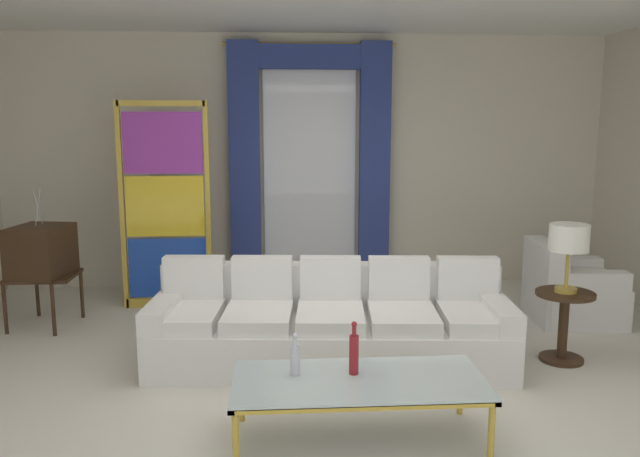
{
  "coord_description": "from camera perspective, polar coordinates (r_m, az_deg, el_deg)",
  "views": [
    {
      "loc": [
        -0.36,
        -4.63,
        2.0
      ],
      "look_at": [
        0.02,
        0.9,
        1.05
      ],
      "focal_mm": 35.59,
      "sensor_mm": 36.0,
      "label": 1
    }
  ],
  "objects": [
    {
      "name": "ground_plane",
      "position": [
        5.05,
        0.5,
        -13.58
      ],
      "size": [
        16.0,
        16.0,
        0.0
      ],
      "primitive_type": "plane",
      "color": "silver"
    },
    {
      "name": "wall_rear",
      "position": [
        7.71,
        -1.25,
        6.01
      ],
      "size": [
        8.0,
        0.12,
        3.0
      ],
      "primitive_type": "cube",
      "color": "beige",
      "rests_on": "ground"
    },
    {
      "name": "curtained_window",
      "position": [
        7.54,
        -0.91,
        7.76
      ],
      "size": [
        2.0,
        0.17,
        2.7
      ],
      "color": "white",
      "rests_on": "ground"
    },
    {
      "name": "couch_white_long",
      "position": [
        5.33,
        0.93,
        -8.79
      ],
      "size": [
        2.98,
        1.16,
        0.86
      ],
      "color": "white",
      "rests_on": "ground"
    },
    {
      "name": "coffee_table",
      "position": [
        4.07,
        3.49,
        -13.74
      ],
      "size": [
        1.57,
        0.71,
        0.41
      ],
      "color": "silver",
      "rests_on": "ground"
    },
    {
      "name": "bottle_blue_decanter",
      "position": [
        4.08,
        3.07,
        -11.07
      ],
      "size": [
        0.06,
        0.06,
        0.35
      ],
      "color": "maroon",
      "rests_on": "coffee_table"
    },
    {
      "name": "bottle_crystal_tall",
      "position": [
        4.08,
        -2.26,
        -11.58
      ],
      "size": [
        0.06,
        0.06,
        0.28
      ],
      "color": "silver",
      "rests_on": "coffee_table"
    },
    {
      "name": "vintage_tv",
      "position": [
        6.71,
        -23.8,
        -2.04
      ],
      "size": [
        0.62,
        0.67,
        1.35
      ],
      "color": "#382314",
      "rests_on": "ground"
    },
    {
      "name": "armchair_white",
      "position": [
        6.88,
        21.43,
        -5.37
      ],
      "size": [
        0.88,
        0.88,
        0.8
      ],
      "color": "white",
      "rests_on": "ground"
    },
    {
      "name": "stained_glass_divider",
      "position": [
        6.9,
        -13.73,
        1.6
      ],
      "size": [
        0.95,
        0.05,
        2.2
      ],
      "color": "gold",
      "rests_on": "ground"
    },
    {
      "name": "peacock_figurine",
      "position": [
        6.66,
        -10.97,
        -5.95
      ],
      "size": [
        0.44,
        0.6,
        0.5
      ],
      "color": "beige",
      "rests_on": "ground"
    },
    {
      "name": "round_side_table",
      "position": [
        5.71,
        21.06,
        -7.68
      ],
      "size": [
        0.48,
        0.48,
        0.59
      ],
      "color": "#382314",
      "rests_on": "ground"
    },
    {
      "name": "table_lamp_brass",
      "position": [
        5.55,
        21.48,
        -1.03
      ],
      "size": [
        0.32,
        0.32,
        0.57
      ],
      "color": "#B29338",
      "rests_on": "round_side_table"
    }
  ]
}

